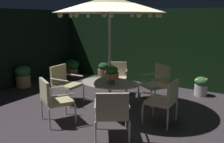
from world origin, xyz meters
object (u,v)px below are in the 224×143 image
at_px(patio_chair_northeast, 112,111).
at_px(potted_plant_front_corner, 201,86).
at_px(patio_chair_north, 53,97).
at_px(patio_chair_east, 165,98).
at_px(patio_dining_table, 110,89).
at_px(patio_umbrella, 109,5).
at_px(centerpiece_planter, 112,73).
at_px(patio_chair_southeast, 157,81).
at_px(patio_chair_southwest, 64,81).
at_px(potted_plant_right_far, 72,67).
at_px(potted_plant_back_right, 104,71).
at_px(patio_chair_south, 117,76).
at_px(potted_plant_back_left, 23,76).

bearing_deg(patio_chair_northeast, potted_plant_front_corner, 76.78).
height_order(patio_chair_north, patio_chair_east, patio_chair_north).
bearing_deg(patio_dining_table, patio_umbrella, -135.33).
bearing_deg(centerpiece_planter, patio_chair_southeast, 63.51).
distance_m(patio_umbrella, patio_chair_northeast, 2.38).
bearing_deg(patio_chair_southwest, patio_chair_north, -57.54).
bearing_deg(centerpiece_planter, patio_chair_north, -124.64).
height_order(patio_umbrella, patio_chair_southeast, patio_umbrella).
height_order(patio_chair_southwest, potted_plant_right_far, patio_chair_southwest).
bearing_deg(potted_plant_back_right, patio_chair_east, -38.76).
xyz_separation_m(patio_chair_south, potted_plant_right_far, (-2.69, 1.15, -0.22)).
bearing_deg(patio_chair_southwest, patio_chair_southeast, 30.44).
bearing_deg(patio_umbrella, patio_chair_east, -0.19).
bearing_deg(centerpiece_planter, potted_plant_back_right, 126.71).
bearing_deg(patio_chair_south, potted_plant_back_left, -162.41).
xyz_separation_m(centerpiece_planter, patio_chair_southeast, (0.62, 1.24, -0.38)).
bearing_deg(potted_plant_right_far, patio_dining_table, -36.54).
height_order(patio_dining_table, potted_plant_front_corner, patio_dining_table).
relative_size(potted_plant_right_far, potted_plant_front_corner, 1.12).
bearing_deg(patio_umbrella, patio_chair_southeast, 57.78).
bearing_deg(patio_chair_east, patio_chair_northeast, -117.85).
bearing_deg(potted_plant_right_far, patio_chair_southeast, -17.33).
distance_m(patio_chair_east, potted_plant_front_corner, 2.42).
relative_size(patio_chair_southwest, potted_plant_right_far, 1.57).
relative_size(centerpiece_planter, patio_chair_south, 0.47).
height_order(patio_chair_southwest, potted_plant_front_corner, patio_chair_southwest).
height_order(patio_chair_north, patio_chair_southeast, patio_chair_southeast).
bearing_deg(potted_plant_front_corner, patio_chair_northeast, -103.22).
height_order(patio_dining_table, patio_chair_northeast, patio_chair_northeast).
bearing_deg(potted_plant_right_far, patio_chair_east, -27.58).
height_order(patio_umbrella, potted_plant_front_corner, patio_umbrella).
height_order(potted_plant_right_far, potted_plant_front_corner, potted_plant_right_far).
distance_m(centerpiece_planter, patio_chair_southwest, 1.53).
height_order(centerpiece_planter, potted_plant_back_right, centerpiece_planter).
distance_m(patio_umbrella, patio_chair_north, 2.35).
relative_size(patio_dining_table, potted_plant_right_far, 2.33).
relative_size(centerpiece_planter, potted_plant_front_corner, 0.79).
bearing_deg(patio_chair_northeast, potted_plant_back_right, 125.42).
relative_size(potted_plant_front_corner, potted_plant_back_left, 0.78).
distance_m(centerpiece_planter, patio_chair_south, 1.54).
height_order(patio_dining_table, patio_chair_north, patio_chair_north).
xyz_separation_m(patio_chair_southwest, potted_plant_right_far, (-1.86, 2.47, -0.23)).
distance_m(patio_chair_east, patio_chair_south, 2.28).
distance_m(patio_chair_northeast, potted_plant_back_left, 4.51).
height_order(patio_chair_east, potted_plant_back_left, patio_chair_east).
bearing_deg(patio_chair_southeast, patio_chair_northeast, -89.15).
bearing_deg(patio_chair_northeast, centerpiece_planter, 121.91).
xyz_separation_m(patio_dining_table, potted_plant_front_corner, (1.59, 2.39, -0.25)).
height_order(patio_dining_table, patio_chair_east, patio_chair_east).
bearing_deg(potted_plant_right_far, patio_chair_northeast, -41.46).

